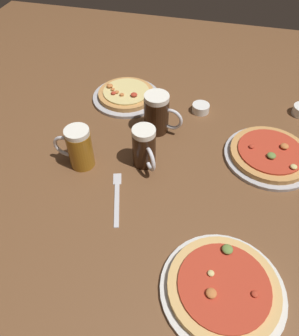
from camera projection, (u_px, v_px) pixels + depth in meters
The scene contains 9 objects.
ground_plane at pixel (150, 175), 1.04m from camera, with size 2.40×2.40×0.03m, color brown.
pizza_plate_near at pixel (223, 288), 0.76m from camera, with size 0.30×0.30×0.05m.
pizza_plate_far at pixel (126, 95), 1.30m from camera, with size 0.27×0.27×0.05m.
pizza_plate_side at pixel (270, 155), 1.06m from camera, with size 0.29×0.29×0.05m.
beer_mug_dark at pixel (145, 148), 1.01m from camera, with size 0.09×0.11×0.14m.
beer_mug_amber at pixel (79, 148), 1.01m from camera, with size 0.13×0.08×0.14m.
beer_mug_pale at pixel (157, 114), 1.12m from camera, with size 0.14×0.09×0.15m.
ramekin_butter at pixel (201, 108), 1.24m from camera, with size 0.07×0.07×0.03m, color white.
fork_left at pixel (117, 197), 0.96m from camera, with size 0.08×0.20×0.01m.
Camera 1 is at (0.17, -0.67, 0.76)m, focal length 34.59 mm.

